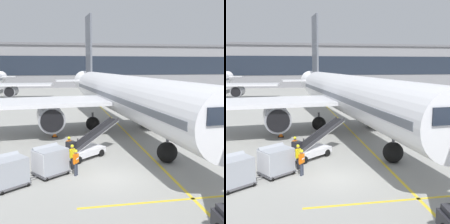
{
  "view_description": "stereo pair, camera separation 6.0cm",
  "coord_description": "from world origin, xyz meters",
  "views": [
    {
      "loc": [
        -3.08,
        -17.2,
        7.09
      ],
      "look_at": [
        1.2,
        6.37,
        3.23
      ],
      "focal_mm": 46.72,
      "sensor_mm": 36.0,
      "label": 1
    },
    {
      "loc": [
        -3.02,
        -17.21,
        7.09
      ],
      "look_at": [
        1.2,
        6.37,
        3.23
      ],
      "focal_mm": 46.72,
      "sensor_mm": 36.0,
      "label": 2
    }
  ],
  "objects": [
    {
      "name": "ground_crew_by_carts",
      "position": [
        -3.36,
        2.0,
        1.0
      ],
      "size": [
        0.26,
        0.57,
        1.74
      ],
      "color": "black",
      "rests_on": "ground"
    },
    {
      "name": "terminal_building",
      "position": [
        8.12,
        84.43,
        6.91
      ],
      "size": [
        125.07,
        16.76,
        13.92
      ],
      "color": "gray",
      "rests_on": "ground"
    },
    {
      "name": "ground_plane",
      "position": [
        0.0,
        0.0,
        0.0
      ],
      "size": [
        600.0,
        600.0,
        0.0
      ],
      "primitive_type": "plane",
      "color": "gray"
    },
    {
      "name": "belt_loader",
      "position": [
        -1.18,
        4.7,
        0.83
      ],
      "size": [
        5.03,
        4.34,
        2.72
      ],
      "color": "silver",
      "rests_on": "ground"
    },
    {
      "name": "apron_guidance_line_lead_in",
      "position": [
        3.82,
        12.51,
        0.0
      ],
      "size": [
        0.2,
        110.0,
        0.01
      ],
      "color": "yellow",
      "rests_on": "ground"
    },
    {
      "name": "ground_crew_wingwalker",
      "position": [
        -2.33,
        2.2,
        1.0
      ],
      "size": [
        0.4,
        0.5,
        1.74
      ],
      "color": "black",
      "rests_on": "ground"
    },
    {
      "name": "baggage_cart_second",
      "position": [
        -6.16,
        -0.16,
        1.0
      ],
      "size": [
        2.68,
        2.46,
        1.91
      ],
      "color": "#515156",
      "rests_on": "ground"
    },
    {
      "name": "parked_airplane",
      "position": [
        3.54,
        13.27,
        3.93
      ],
      "size": [
        34.31,
        44.59,
        15.02
      ],
      "color": "white",
      "rests_on": "ground"
    },
    {
      "name": "apron_guidance_line_stop_bar",
      "position": [
        3.61,
        -3.53,
        0.0
      ],
      "size": [
        12.0,
        0.2,
        0.01
      ],
      "color": "yellow",
      "rests_on": "ground"
    },
    {
      "name": "baggage_cart_lead",
      "position": [
        -3.81,
        1.37,
        1.0
      ],
      "size": [
        2.68,
        2.46,
        1.91
      ],
      "color": "#515156",
      "rests_on": "ground"
    },
    {
      "name": "ground_crew_by_loader",
      "position": [
        -2.16,
        0.96,
        1.0
      ],
      "size": [
        0.41,
        0.5,
        1.74
      ],
      "color": "#333847",
      "rests_on": "ground"
    },
    {
      "name": "ground_crew_marshaller",
      "position": [
        -2.46,
        4.5,
        1.0
      ],
      "size": [
        0.43,
        0.45,
        1.74
      ],
      "color": "#333847",
      "rests_on": "ground"
    },
    {
      "name": "safety_cone_engine_keepout",
      "position": [
        -3.66,
        11.65,
        0.31
      ],
      "size": [
        0.56,
        0.56,
        0.64
      ],
      "color": "black",
      "rests_on": "ground"
    }
  ]
}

